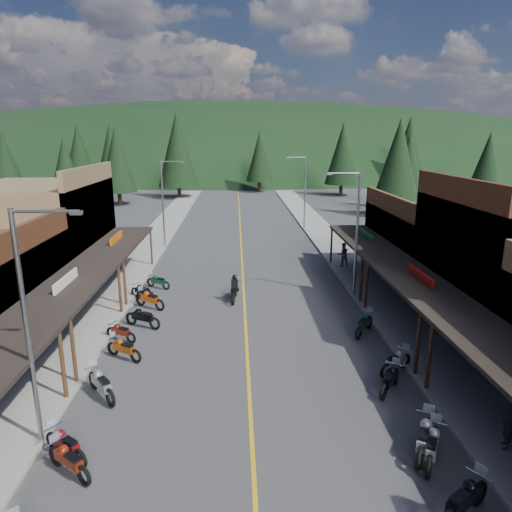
{
  "coord_description": "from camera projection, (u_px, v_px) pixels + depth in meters",
  "views": [
    {
      "loc": [
        -0.45,
        -19.63,
        10.04
      ],
      "look_at": [
        0.73,
        7.18,
        3.0
      ],
      "focal_mm": 32.0,
      "sensor_mm": 36.0,
      "label": 1
    }
  ],
  "objects": [
    {
      "name": "pedestrian_east_a",
      "position": [
        508.0,
        425.0,
        14.79
      ],
      "size": [
        0.6,
        0.71,
        1.65
      ],
      "primitive_type": "imported",
      "rotation": [
        0.0,
        0.0,
        -1.97
      ],
      "color": "black",
      "rests_on": "sidewalk_east"
    },
    {
      "name": "bike_east_6",
      "position": [
        390.0,
        378.0,
        18.39
      ],
      "size": [
        1.79,
        2.08,
        1.18
      ],
      "primitive_type": null,
      "rotation": [
        0.0,
        0.0,
        -0.64
      ],
      "color": "black",
      "rests_on": "ground"
    },
    {
      "name": "rider_on_bike",
      "position": [
        235.0,
        290.0,
        28.67
      ],
      "size": [
        1.02,
        2.4,
        1.78
      ],
      "rotation": [
        0.0,
        0.0,
        -0.11
      ],
      "color": "black",
      "rests_on": "ground"
    },
    {
      "name": "pine_2",
      "position": [
        177.0,
        149.0,
        75.13
      ],
      "size": [
        6.72,
        6.72,
        14.0
      ],
      "color": "black",
      "rests_on": "ground"
    },
    {
      "name": "bike_west_12",
      "position": [
        158.0,
        281.0,
        31.01
      ],
      "size": [
        1.95,
        1.54,
        1.09
      ],
      "primitive_type": null,
      "rotation": [
        0.0,
        0.0,
        1.01
      ],
      "color": "#0D4422",
      "rests_on": "ground"
    },
    {
      "name": "ridge_hill",
      "position": [
        237.0,
        168.0,
        151.99
      ],
      "size": [
        310.0,
        140.0,
        60.0
      ],
      "primitive_type": "ellipsoid",
      "color": "black",
      "rests_on": "ground"
    },
    {
      "name": "pine_1",
      "position": [
        111.0,
        152.0,
        86.32
      ],
      "size": [
        5.88,
        5.88,
        12.5
      ],
      "color": "black",
      "rests_on": "ground"
    },
    {
      "name": "bike_west_4",
      "position": [
        69.0,
        459.0,
        13.81
      ],
      "size": [
        2.02,
        1.78,
        1.16
      ],
      "primitive_type": null,
      "rotation": [
        0.0,
        0.0,
        0.91
      ],
      "color": "maroon",
      "rests_on": "ground"
    },
    {
      "name": "pine_6",
      "position": [
        488.0,
        157.0,
        83.7
      ],
      "size": [
        5.04,
        5.04,
        11.0
      ],
      "color": "black",
      "rests_on": "ground"
    },
    {
      "name": "bike_west_11",
      "position": [
        143.0,
        291.0,
        28.95
      ],
      "size": [
        1.99,
        1.67,
        1.12
      ],
      "primitive_type": null,
      "rotation": [
        0.0,
        0.0,
        0.96
      ],
      "color": "black",
      "rests_on": "ground"
    },
    {
      "name": "streetlight_1",
      "position": [
        164.0,
        200.0,
        41.37
      ],
      "size": [
        2.16,
        0.18,
        8.0
      ],
      "color": "gray",
      "rests_on": "ground"
    },
    {
      "name": "sidewalk_east",
      "position": [
        338.0,
        250.0,
        41.22
      ],
      "size": [
        3.4,
        94.0,
        0.15
      ],
      "primitive_type": "cube",
      "color": "gray",
      "rests_on": "ground"
    },
    {
      "name": "streetlight_3",
      "position": [
        304.0,
        189.0,
        49.69
      ],
      "size": [
        2.16,
        0.18,
        8.0
      ],
      "color": "gray",
      "rests_on": "ground"
    },
    {
      "name": "streetlight_2",
      "position": [
        355.0,
        229.0,
        28.43
      ],
      "size": [
        2.16,
        0.18,
        8.0
      ],
      "color": "gray",
      "rests_on": "ground"
    },
    {
      "name": "bike_east_4",
      "position": [
        432.0,
        444.0,
        14.4
      ],
      "size": [
        1.69,
        2.27,
        1.25
      ],
      "primitive_type": null,
      "rotation": [
        0.0,
        0.0,
        -0.5
      ],
      "color": "#A2A1A7",
      "rests_on": "ground"
    },
    {
      "name": "shop_east_3",
      "position": [
        436.0,
        246.0,
        32.4
      ],
      "size": [
        10.9,
        10.2,
        6.2
      ],
      "color": "#4C2D16",
      "rests_on": "ground"
    },
    {
      "name": "pine_0",
      "position": [
        5.0,
        158.0,
        78.09
      ],
      "size": [
        5.04,
        5.04,
        11.0
      ],
      "color": "black",
      "rests_on": "ground"
    },
    {
      "name": "centerline",
      "position": [
        242.0,
        252.0,
        40.86
      ],
      "size": [
        0.15,
        90.0,
        0.01
      ],
      "primitive_type": "cube",
      "color": "gold",
      "rests_on": "ground"
    },
    {
      "name": "pine_3",
      "position": [
        260.0,
        157.0,
        83.84
      ],
      "size": [
        5.04,
        5.04,
        11.0
      ],
      "color": "black",
      "rests_on": "ground"
    },
    {
      "name": "pine_10",
      "position": [
        117.0,
        159.0,
        67.36
      ],
      "size": [
        5.38,
        5.38,
        11.6
      ],
      "color": "black",
      "rests_on": "ground"
    },
    {
      "name": "bike_west_8",
      "position": [
        121.0,
        331.0,
        23.01
      ],
      "size": [
        1.91,
        1.46,
        1.06
      ],
      "primitive_type": null,
      "rotation": [
        0.0,
        0.0,
        1.05
      ],
      "color": "maroon",
      "rests_on": "ground"
    },
    {
      "name": "pine_8",
      "position": [
        66.0,
        170.0,
        57.73
      ],
      "size": [
        4.48,
        4.48,
        10.0
      ],
      "color": "black",
      "rests_on": "ground"
    },
    {
      "name": "ground",
      "position": [
        247.0,
        356.0,
        21.54
      ],
      "size": [
        220.0,
        220.0,
        0.0
      ],
      "primitive_type": "plane",
      "color": "#38383A",
      "rests_on": "ground"
    },
    {
      "name": "streetlight_0",
      "position": [
        30.0,
        320.0,
        14.31
      ],
      "size": [
        2.16,
        0.18,
        8.0
      ],
      "color": "gray",
      "rests_on": "ground"
    },
    {
      "name": "pedestrian_east_b",
      "position": [
        343.0,
        254.0,
        35.77
      ],
      "size": [
        0.98,
        0.64,
        1.89
      ],
      "primitive_type": "imported",
      "rotation": [
        0.0,
        0.0,
        3.27
      ],
      "color": "brown",
      "rests_on": "sidewalk_east"
    },
    {
      "name": "bike_west_9",
      "position": [
        142.0,
        316.0,
        24.62
      ],
      "size": [
        2.3,
        1.67,
        1.26
      ],
      "primitive_type": null,
      "rotation": [
        0.0,
        0.0,
        1.09
      ],
      "color": "black",
      "rests_on": "ground"
    },
    {
      "name": "bike_west_6",
      "position": [
        101.0,
        383.0,
        17.93
      ],
      "size": [
        2.03,
        2.31,
        1.33
      ],
      "primitive_type": null,
      "rotation": [
        0.0,
        0.0,
        0.66
      ],
      "color": "gray",
      "rests_on": "ground"
    },
    {
      "name": "bike_west_5",
      "position": [
        65.0,
        443.0,
        14.51
      ],
      "size": [
        2.04,
        1.78,
        1.17
      ],
      "primitive_type": null,
      "rotation": [
        0.0,
        0.0,
        0.92
      ],
      "color": "maroon",
      "rests_on": "ground"
    },
    {
      "name": "pine_4",
      "position": [
        343.0,
        153.0,
        78.45
      ],
      "size": [
        5.88,
        5.88,
        12.5
      ],
      "color": "black",
      "rests_on": "ground"
    },
    {
      "name": "bike_east_3",
      "position": [
        464.0,
        499.0,
        12.19
      ],
      "size": [
        2.34,
        1.94,
        1.32
      ],
      "primitive_type": null,
      "rotation": [
        0.0,
        0.0,
        -0.97
      ],
      "color": "black",
      "rests_on": "ground"
    },
    {
      "name": "pine_5",
      "position": [
        409.0,
        147.0,
        90.54
      ],
      "size": [
        6.72,
        6.72,
        14.0
      ],
      "color": "black",
      "rests_on": "ground"
    },
    {
      "name": "pine_9",
      "position": [
        408.0,
        163.0,
        64.43
      ],
      "size": [
        4.93,
        4.93,
        10.8
      ],
      "color": "black",
      "rests_on": "ground"
    },
    {
      "name": "pine_7",
      "position": [
        79.0,
        151.0,
        91.77
      ],
      "size": [
        5.88,
        5.88,
        12.5
      ],
      "color": "black",
      "rests_on": "ground"
    },
    {
      "name": "bike_east_7",
      "position": [
        396.0,
        361.0,
        19.85
      ],
      "size": [
        2.06,
        1.77,
        1.17
      ],
      "primitive_type": null,
      "rotation": [
        0.0,
        0.0,
        -0.94
      ],
      "color": "#AAABB0",
      "rests_on": "ground"
    },
    {
      "name": "bike_east_5",
      "position": [
        424.0,
        435.0,
        14.77
      ],
      "size": [
        1.84,
        2.4,
        1.33
      ],
      "primitive_type": null,
      "rotation": [
        0.0,
        0.0,
        -0.53
      ],
      "color": "#98999D",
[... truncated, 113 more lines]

